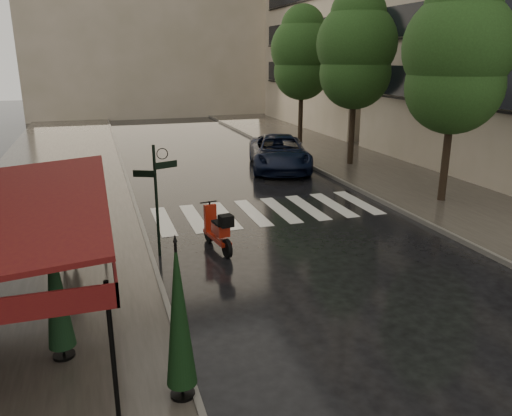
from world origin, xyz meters
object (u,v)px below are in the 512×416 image
scooter (218,231)px  parked_car (279,152)px  pedestrian_with_umbrella (64,204)px  parasol_back (55,287)px  parasol_front (179,315)px

scooter → parked_car: size_ratio=0.33×
pedestrian_with_umbrella → parasol_back: (0.02, -4.37, -0.27)m
pedestrian_with_umbrella → parked_car: size_ratio=0.42×
parasol_back → scooter: bearing=48.5°
scooter → parasol_front: size_ratio=0.71×
parked_car → parasol_back: parasol_back is taller
pedestrian_with_umbrella → parasol_back: bearing=-116.2°
pedestrian_with_umbrella → scooter: (3.97, 0.10, -1.17)m
scooter → pedestrian_with_umbrella: bearing=173.0°
pedestrian_with_umbrella → parasol_front: bearing=-99.4°
pedestrian_with_umbrella → parasol_back: 4.37m
scooter → parasol_front: parasol_front is taller
scooter → parasol_back: size_ratio=0.75×
pedestrian_with_umbrella → scooter: bearing=-24.9°
scooter → parasol_back: bearing=-139.9°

